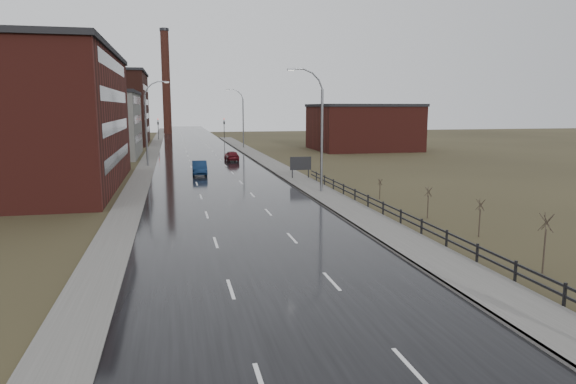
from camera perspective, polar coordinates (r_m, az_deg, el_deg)
name	(u,v)px	position (r m, az deg, el deg)	size (l,w,h in m)	color
road	(209,166)	(69.97, -8.82, 2.83)	(14.00, 300.00, 0.06)	black
sidewalk_right	(322,194)	(46.93, 3.82, -0.19)	(3.20, 180.00, 0.18)	#595651
curb_right	(306,194)	(46.53, 2.02, -0.26)	(0.16, 180.00, 0.18)	slate
sidewalk_left	(146,168)	(69.92, -15.54, 2.62)	(2.40, 260.00, 0.12)	#595651
warehouse_mid	(86,124)	(88.46, -21.51, 7.04)	(16.32, 20.40, 10.50)	slate
warehouse_far	(83,108)	(118.83, -21.79, 8.67)	(26.52, 24.48, 15.50)	#331611
building_right	(363,127)	(97.86, 8.33, 7.17)	(18.36, 16.32, 8.50)	#471914
smokestack	(166,81)	(159.57, -13.40, 11.87)	(2.70, 2.70, 30.70)	#331611
streetlight_right_mid	(319,130)	(47.26, 3.43, 6.89)	(3.36, 0.28, 11.35)	slate
streetlight_left	(148,123)	(71.48, -15.27, 7.42)	(3.36, 0.28, 11.35)	slate
streetlight_right_far	(242,118)	(100.25, -5.18, 8.18)	(3.36, 0.28, 11.35)	slate
guardrail	(427,227)	(32.21, 15.19, -3.81)	(0.10, 53.05, 1.10)	black
shrub_c	(545,242)	(27.39, 26.65, -4.97)	(0.69, 0.73, 2.94)	#382D23
shrub_d	(480,217)	(33.58, 20.54, -2.61)	(0.56, 0.59, 2.35)	#382D23
shrub_e	(428,202)	(37.98, 15.30, -1.06)	(0.54, 0.57, 2.28)	#382D23
shrub_f	(380,189)	(45.08, 10.18, 0.38)	(0.43, 0.45, 1.77)	#382D23
billboard	(301,164)	(56.62, 1.40, 3.13)	(2.39, 0.17, 2.52)	black
traffic_light_left	(158,121)	(129.47, -14.25, 7.65)	(0.58, 2.73, 5.30)	black
traffic_light_right	(224,121)	(130.03, -7.13, 7.87)	(0.58, 2.73, 5.30)	black
car_near	(200,168)	(61.49, -9.80, 2.64)	(1.69, 4.84, 1.60)	#0C1F3E
car_far	(232,156)	(76.55, -6.27, 4.00)	(1.80, 4.48, 1.53)	#4D0C13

